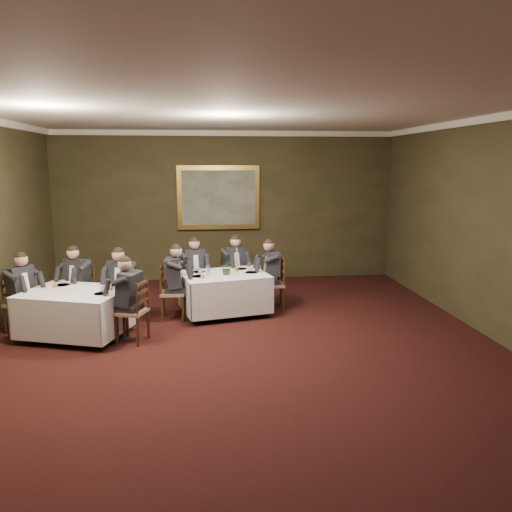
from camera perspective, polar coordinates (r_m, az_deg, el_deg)
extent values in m
plane|color=black|center=(7.41, -1.51, -11.32)|extent=(10.00, 10.00, 0.00)
cube|color=silver|center=(6.92, -1.66, 16.69)|extent=(8.00, 10.00, 0.10)
cube|color=#2E2C17|center=(11.91, -3.47, 5.67)|extent=(8.00, 0.10, 3.50)
cube|color=#2E2C17|center=(2.18, 9.27, -17.18)|extent=(8.00, 0.10, 3.50)
cube|color=#2E2C17|center=(8.28, 27.23, 2.38)|extent=(0.10, 10.00, 3.50)
cube|color=white|center=(11.84, -3.56, 13.82)|extent=(8.00, 0.10, 0.12)
cube|color=#311E0D|center=(9.18, -3.64, -2.25)|extent=(1.67, 1.40, 0.04)
cube|color=white|center=(9.17, -3.64, -2.09)|extent=(1.74, 1.47, 0.02)
cube|color=white|center=(9.25, -3.61, -4.09)|extent=(1.77, 1.49, 0.65)
cube|color=#311E0D|center=(8.45, -20.06, -4.00)|extent=(1.76, 1.52, 0.04)
cube|color=white|center=(8.44, -20.07, -3.84)|extent=(1.83, 1.60, 0.02)
cube|color=white|center=(8.53, -19.93, -5.99)|extent=(1.86, 1.62, 0.65)
cube|color=#936C4A|center=(9.87, -7.13, -2.85)|extent=(0.57, 0.56, 0.05)
cube|color=#311E0D|center=(9.99, -7.57, -1.26)|extent=(0.36, 0.17, 0.54)
cube|color=black|center=(9.79, -7.18, -0.72)|extent=(0.51, 0.45, 0.55)
sphere|color=#D89887|center=(9.73, -7.23, 1.48)|extent=(0.27, 0.27, 0.21)
cube|color=#936C4A|center=(10.07, -2.56, -2.51)|extent=(0.57, 0.56, 0.05)
cube|color=#311E0D|center=(10.18, -3.07, -0.96)|extent=(0.36, 0.18, 0.54)
cube|color=black|center=(9.99, -2.58, -0.42)|extent=(0.51, 0.46, 0.55)
sphere|color=#D89887|center=(9.93, -2.59, 1.73)|extent=(0.28, 0.28, 0.21)
cube|color=#936C4A|center=(9.04, -9.49, -4.18)|extent=(0.42, 0.44, 0.05)
cube|color=#311E0D|center=(8.99, -10.75, -2.68)|extent=(0.03, 0.38, 0.54)
cube|color=black|center=(8.95, -9.56, -1.85)|extent=(0.31, 0.42, 0.55)
sphere|color=#D89887|center=(8.88, -9.64, 0.54)|extent=(0.21, 0.21, 0.21)
cube|color=#936C4A|center=(9.53, 1.95, -3.27)|extent=(0.43, 0.45, 0.05)
cube|color=#311E0D|center=(9.50, 3.09, -1.80)|extent=(0.04, 0.38, 0.54)
cube|color=black|center=(9.45, 1.96, -1.06)|extent=(0.32, 0.43, 0.55)
sphere|color=#D89887|center=(9.38, 1.97, 1.22)|extent=(0.21, 0.21, 0.21)
cube|color=#936C4A|center=(9.37, -19.59, -4.12)|extent=(0.58, 0.57, 0.05)
cube|color=#311E0D|center=(9.46, -18.94, -2.42)|extent=(0.35, 0.20, 0.54)
cube|color=black|center=(9.29, -19.73, -1.88)|extent=(0.51, 0.47, 0.55)
sphere|color=#D89887|center=(9.22, -19.88, 0.43)|extent=(0.28, 0.28, 0.21)
cube|color=#936C4A|center=(8.97, -15.02, -4.51)|extent=(0.54, 0.53, 0.05)
cube|color=#311E0D|center=(9.08, -14.58, -2.72)|extent=(0.37, 0.14, 0.54)
cube|color=black|center=(8.88, -15.14, -2.17)|extent=(0.49, 0.42, 0.55)
sphere|color=#D89887|center=(8.81, -15.26, 0.24)|extent=(0.26, 0.26, 0.21)
cube|color=#936C4A|center=(8.05, -14.02, -6.19)|extent=(0.54, 0.55, 0.05)
cube|color=#311E0D|center=(7.90, -12.86, -4.61)|extent=(0.15, 0.37, 0.54)
cube|color=black|center=(7.95, -14.14, -3.60)|extent=(0.43, 0.50, 0.55)
sphere|color=#D89887|center=(7.87, -14.26, -0.91)|extent=(0.27, 0.27, 0.21)
cube|color=#936C4A|center=(9.06, -25.21, -5.02)|extent=(0.59, 0.60, 0.05)
cube|color=#311E0D|center=(9.15, -26.09, -3.37)|extent=(0.23, 0.34, 0.54)
cube|color=black|center=(8.97, -25.40, -2.71)|extent=(0.49, 0.52, 0.55)
sphere|color=#D89887|center=(8.90, -25.59, -0.33)|extent=(0.29, 0.29, 0.21)
imported|color=#2D5926|center=(9.07, -3.36, -1.34)|extent=(0.24, 0.21, 0.26)
cylinder|color=#B28736|center=(9.29, -2.19, -1.80)|extent=(0.07, 0.07, 0.02)
cylinder|color=#B28736|center=(9.25, -2.20, -0.78)|extent=(0.02, 0.02, 0.32)
cylinder|color=white|center=(9.21, -2.21, 0.61)|extent=(0.02, 0.02, 0.14)
cylinder|color=white|center=(9.37, -6.58, -1.76)|extent=(0.25, 0.25, 0.01)
cylinder|color=white|center=(9.52, -6.58, -1.43)|extent=(0.08, 0.08, 0.05)
cylinder|color=white|center=(9.36, -5.55, -1.36)|extent=(0.06, 0.06, 0.14)
cylinder|color=white|center=(8.93, -21.25, -3.04)|extent=(0.25, 0.25, 0.01)
cylinder|color=white|center=(9.06, -21.02, -2.68)|extent=(0.08, 0.08, 0.05)
cylinder|color=white|center=(8.87, -20.22, -2.64)|extent=(0.06, 0.06, 0.14)
cube|color=gold|center=(11.83, -4.30, 6.67)|extent=(1.93, 0.08, 1.49)
cube|color=#4E5538|center=(11.78, -4.30, 6.65)|extent=(1.71, 0.01, 1.27)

